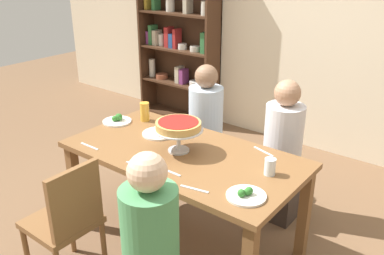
{
  "coord_description": "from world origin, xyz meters",
  "views": [
    {
      "loc": [
        1.63,
        -1.99,
        2.01
      ],
      "look_at": [
        0.0,
        0.1,
        0.89
      ],
      "focal_mm": 38.78,
      "sensor_mm": 36.0,
      "label": 1
    }
  ],
  "objects_px": {
    "diner_far_left": "(206,137)",
    "diner_far_right": "(281,160)",
    "cutlery_spare_fork": "(263,151)",
    "bookshelf": "(179,31)",
    "water_glass_clear_near": "(270,167)",
    "salad_plate_near_diner": "(160,133)",
    "cutlery_knife_near": "(139,164)",
    "cutlery_fork_far": "(194,189)",
    "chair_near_left": "(67,219)",
    "deep_dish_pizza_stand": "(178,127)",
    "salad_plate_far_diner": "(117,120)",
    "salad_plate_spare": "(246,195)",
    "beer_glass_amber_tall": "(145,112)",
    "dining_table": "(183,164)",
    "cutlery_fork_near": "(90,146)",
    "cutlery_knife_far": "(169,172)"
  },
  "relations": [
    {
      "from": "diner_far_left",
      "to": "salad_plate_spare",
      "type": "bearing_deg",
      "value": 45.44
    },
    {
      "from": "cutlery_knife_near",
      "to": "cutlery_spare_fork",
      "type": "bearing_deg",
      "value": 33.5
    },
    {
      "from": "cutlery_fork_near",
      "to": "dining_table",
      "type": "bearing_deg",
      "value": 30.9
    },
    {
      "from": "deep_dish_pizza_stand",
      "to": "beer_glass_amber_tall",
      "type": "distance_m",
      "value": 0.64
    },
    {
      "from": "diner_far_left",
      "to": "cutlery_fork_far",
      "type": "xyz_separation_m",
      "value": [
        0.72,
        -1.09,
        0.25
      ]
    },
    {
      "from": "diner_far_right",
      "to": "salad_plate_far_diner",
      "type": "xyz_separation_m",
      "value": [
        -1.16,
        -0.66,
        0.27
      ]
    },
    {
      "from": "cutlery_fork_near",
      "to": "cutlery_knife_far",
      "type": "distance_m",
      "value": 0.69
    },
    {
      "from": "dining_table",
      "to": "cutlery_knife_far",
      "type": "distance_m",
      "value": 0.31
    },
    {
      "from": "dining_table",
      "to": "deep_dish_pizza_stand",
      "type": "distance_m",
      "value": 0.27
    },
    {
      "from": "dining_table",
      "to": "salad_plate_spare",
      "type": "height_order",
      "value": "salad_plate_spare"
    },
    {
      "from": "salad_plate_far_diner",
      "to": "water_glass_clear_near",
      "type": "relative_size",
      "value": 2.15
    },
    {
      "from": "water_glass_clear_near",
      "to": "cutlery_spare_fork",
      "type": "bearing_deg",
      "value": 125.59
    },
    {
      "from": "salad_plate_near_diner",
      "to": "cutlery_knife_far",
      "type": "xyz_separation_m",
      "value": [
        0.44,
        -0.39,
        -0.01
      ]
    },
    {
      "from": "cutlery_fork_near",
      "to": "cutlery_knife_far",
      "type": "xyz_separation_m",
      "value": [
        0.69,
        0.07,
        0.0
      ]
    },
    {
      "from": "salad_plate_spare",
      "to": "cutlery_fork_near",
      "type": "distance_m",
      "value": 1.23
    },
    {
      "from": "chair_near_left",
      "to": "salad_plate_spare",
      "type": "distance_m",
      "value": 1.12
    },
    {
      "from": "salad_plate_spare",
      "to": "cutlery_spare_fork",
      "type": "height_order",
      "value": "salad_plate_spare"
    },
    {
      "from": "deep_dish_pizza_stand",
      "to": "cutlery_knife_near",
      "type": "bearing_deg",
      "value": -103.81
    },
    {
      "from": "cutlery_fork_near",
      "to": "bookshelf",
      "type": "bearing_deg",
      "value": 115.5
    },
    {
      "from": "diner_far_right",
      "to": "deep_dish_pizza_stand",
      "type": "bearing_deg",
      "value": -28.97
    },
    {
      "from": "diner_far_right",
      "to": "salad_plate_spare",
      "type": "height_order",
      "value": "diner_far_right"
    },
    {
      "from": "water_glass_clear_near",
      "to": "salad_plate_far_diner",
      "type": "bearing_deg",
      "value": 179.56
    },
    {
      "from": "cutlery_knife_near",
      "to": "water_glass_clear_near",
      "type": "bearing_deg",
      "value": 12.06
    },
    {
      "from": "bookshelf",
      "to": "diner_far_left",
      "type": "xyz_separation_m",
      "value": [
        1.34,
        -1.26,
        -0.63
      ]
    },
    {
      "from": "water_glass_clear_near",
      "to": "salad_plate_near_diner",
      "type": "bearing_deg",
      "value": 178.04
    },
    {
      "from": "salad_plate_near_diner",
      "to": "cutlery_fork_far",
      "type": "relative_size",
      "value": 1.41
    },
    {
      "from": "cutlery_fork_near",
      "to": "cutlery_spare_fork",
      "type": "bearing_deg",
      "value": 34.29
    },
    {
      "from": "bookshelf",
      "to": "water_glass_clear_near",
      "type": "bearing_deg",
      "value": -39.83
    },
    {
      "from": "chair_near_left",
      "to": "cutlery_spare_fork",
      "type": "relative_size",
      "value": 4.83
    },
    {
      "from": "salad_plate_far_diner",
      "to": "salad_plate_near_diner",
      "type": "bearing_deg",
      "value": 2.81
    },
    {
      "from": "chair_near_left",
      "to": "salad_plate_far_diner",
      "type": "bearing_deg",
      "value": 28.04
    },
    {
      "from": "chair_near_left",
      "to": "deep_dish_pizza_stand",
      "type": "bearing_deg",
      "value": -19.49
    },
    {
      "from": "cutlery_spare_fork",
      "to": "bookshelf",
      "type": "bearing_deg",
      "value": -21.17
    },
    {
      "from": "salad_plate_far_diner",
      "to": "cutlery_fork_far",
      "type": "height_order",
      "value": "salad_plate_far_diner"
    },
    {
      "from": "diner_far_left",
      "to": "diner_far_right",
      "type": "height_order",
      "value": "same"
    },
    {
      "from": "diner_far_left",
      "to": "salad_plate_near_diner",
      "type": "height_order",
      "value": "diner_far_left"
    },
    {
      "from": "bookshelf",
      "to": "water_glass_clear_near",
      "type": "height_order",
      "value": "bookshelf"
    },
    {
      "from": "bookshelf",
      "to": "deep_dish_pizza_stand",
      "type": "height_order",
      "value": "bookshelf"
    },
    {
      "from": "cutlery_knife_near",
      "to": "cutlery_fork_far",
      "type": "xyz_separation_m",
      "value": [
        0.47,
        -0.02,
        0.0
      ]
    },
    {
      "from": "cutlery_spare_fork",
      "to": "cutlery_knife_far",
      "type": "bearing_deg",
      "value": 79.1
    },
    {
      "from": "diner_far_right",
      "to": "bookshelf",
      "type": "bearing_deg",
      "value": -121.16
    },
    {
      "from": "salad_plate_spare",
      "to": "cutlery_knife_near",
      "type": "xyz_separation_m",
      "value": [
        -0.75,
        -0.09,
        -0.01
      ]
    },
    {
      "from": "beer_glass_amber_tall",
      "to": "dining_table",
      "type": "bearing_deg",
      "value": -22.95
    },
    {
      "from": "chair_near_left",
      "to": "cutlery_knife_far",
      "type": "height_order",
      "value": "chair_near_left"
    },
    {
      "from": "diner_far_right",
      "to": "water_glass_clear_near",
      "type": "bearing_deg",
      "value": 19.18
    },
    {
      "from": "chair_near_left",
      "to": "salad_plate_far_diner",
      "type": "distance_m",
      "value": 1.02
    },
    {
      "from": "diner_far_left",
      "to": "cutlery_spare_fork",
      "type": "bearing_deg",
      "value": 62.7
    },
    {
      "from": "salad_plate_near_diner",
      "to": "cutlery_knife_near",
      "type": "xyz_separation_m",
      "value": [
        0.21,
        -0.44,
        -0.01
      ]
    },
    {
      "from": "diner_far_left",
      "to": "salad_plate_near_diner",
      "type": "distance_m",
      "value": 0.69
    },
    {
      "from": "diner_far_right",
      "to": "beer_glass_amber_tall",
      "type": "relative_size",
      "value": 7.43
    }
  ]
}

